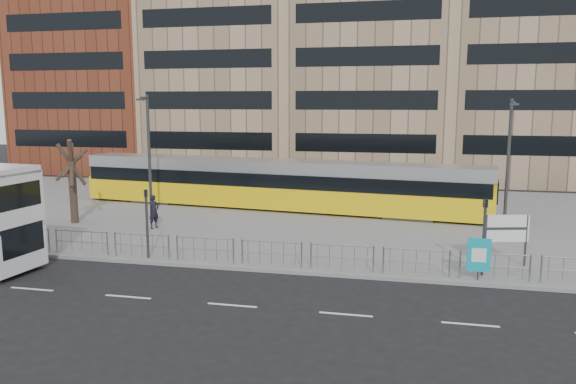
% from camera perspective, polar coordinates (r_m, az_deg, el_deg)
% --- Properties ---
extents(ground, '(120.00, 120.00, 0.00)m').
position_cam_1_polar(ground, '(24.38, -7.26, -7.76)').
color(ground, black).
rests_on(ground, ground).
extents(plaza, '(64.00, 24.00, 0.15)m').
position_cam_1_polar(plaza, '(35.55, -0.75, -2.19)').
color(plaza, slate).
rests_on(plaza, ground).
extents(kerb, '(64.00, 0.25, 0.17)m').
position_cam_1_polar(kerb, '(24.41, -7.22, -7.56)').
color(kerb, gray).
rests_on(kerb, ground).
extents(building_row, '(70.40, 18.40, 31.20)m').
position_cam_1_polar(building_row, '(56.87, 6.10, 15.00)').
color(building_row, brown).
rests_on(building_row, ground).
extents(pedestrian_barrier, '(32.07, 0.07, 1.10)m').
position_cam_1_polar(pedestrian_barrier, '(24.00, -2.38, -5.54)').
color(pedestrian_barrier, gray).
rests_on(pedestrian_barrier, plaza).
extents(road_markings, '(62.00, 0.12, 0.01)m').
position_cam_1_polar(road_markings, '(20.49, -8.40, -11.09)').
color(road_markings, white).
rests_on(road_markings, ground).
extents(tram, '(27.23, 5.64, 3.20)m').
position_cam_1_polar(tram, '(36.52, -1.35, 0.78)').
color(tram, yellow).
rests_on(tram, plaza).
extents(station_sign, '(1.89, 0.54, 2.22)m').
position_cam_1_polar(station_sign, '(25.43, 21.29, -3.69)').
color(station_sign, '#2D2D30').
rests_on(station_sign, plaza).
extents(ad_panel, '(0.89, 0.09, 1.66)m').
position_cam_1_polar(ad_panel, '(23.27, 18.82, -6.13)').
color(ad_panel, '#2D2D30').
rests_on(ad_panel, plaza).
extents(pedestrian, '(0.66, 0.80, 1.87)m').
position_cam_1_polar(pedestrian, '(31.78, -13.47, -1.95)').
color(pedestrian, black).
rests_on(pedestrian, plaza).
extents(traffic_light_west, '(0.22, 0.24, 3.10)m').
position_cam_1_polar(traffic_light_west, '(25.63, -14.16, -2.24)').
color(traffic_light_west, '#2D2D30').
rests_on(traffic_light_west, plaza).
extents(traffic_light_east, '(0.22, 0.24, 3.10)m').
position_cam_1_polar(traffic_light_east, '(23.74, 19.32, -3.38)').
color(traffic_light_east, '#2D2D30').
rests_on(traffic_light_east, plaza).
extents(lamp_post_west, '(0.45, 1.04, 7.34)m').
position_cam_1_polar(lamp_post_west, '(34.70, -13.98, 4.13)').
color(lamp_post_west, '#2D2D30').
rests_on(lamp_post_west, plaza).
extents(lamp_post_east, '(0.45, 1.04, 7.09)m').
position_cam_1_polar(lamp_post_east, '(33.49, 21.50, 3.37)').
color(lamp_post_east, '#2D2D30').
rests_on(lamp_post_east, plaza).
extents(bare_tree, '(4.66, 4.66, 7.08)m').
position_cam_1_polar(bare_tree, '(34.15, -21.29, 5.24)').
color(bare_tree, black).
rests_on(bare_tree, plaza).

